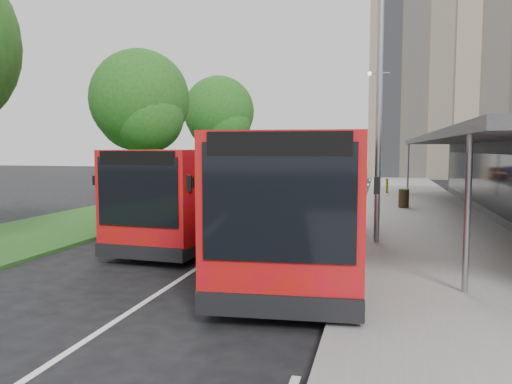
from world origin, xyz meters
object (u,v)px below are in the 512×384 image
at_px(tree_far, 219,116).
at_px(car_far, 334,169).
at_px(lamp_post_far, 379,122).
at_px(bollard, 387,186).
at_px(lamp_post_near, 377,86).
at_px(car_near, 358,171).
at_px(bus_main, 303,196).
at_px(bus_second, 216,191).
at_px(tree_mid, 140,106).
at_px(litter_bin, 404,198).

height_order(tree_far, car_far, tree_far).
xyz_separation_m(tree_far, lamp_post_far, (11.13, 0.95, -0.48)).
height_order(lamp_post_far, bollard, lamp_post_far).
relative_size(lamp_post_near, car_near, 2.11).
bearing_deg(bus_main, bus_second, 135.21).
distance_m(tree_mid, lamp_post_near, 13.18).
distance_m(litter_bin, bollard, 7.61).
xyz_separation_m(lamp_post_far, litter_bin, (1.23, -10.90, -4.14)).
height_order(lamp_post_near, bus_second, lamp_post_near).
xyz_separation_m(bus_main, bollard, (2.37, 18.67, -1.04)).
distance_m(tree_far, bus_main, 23.29).
relative_size(tree_mid, tree_far, 0.95).
bearing_deg(tree_far, bus_second, -71.97).
xyz_separation_m(bus_second, car_far, (0.07, 42.06, -0.96)).
bearing_deg(bus_main, litter_bin, 69.79).
bearing_deg(tree_far, car_far, 75.88).
bearing_deg(car_near, litter_bin, -89.37).
height_order(bollard, car_far, bollard).
height_order(lamp_post_far, bus_main, lamp_post_far).
bearing_deg(bus_main, lamp_post_far, 80.45).
bearing_deg(bus_main, tree_mid, 130.99).
distance_m(tree_far, lamp_post_far, 11.18).
height_order(bus_main, car_near, bus_main).
bearing_deg(lamp_post_near, tree_far, 120.29).
bearing_deg(tree_mid, lamp_post_near, -32.36).
relative_size(litter_bin, car_far, 0.28).
relative_size(tree_far, lamp_post_near, 1.01).
xyz_separation_m(tree_far, bus_main, (9.31, -21.05, -3.56)).
distance_m(tree_mid, lamp_post_far, 17.07).
height_order(tree_mid, car_far, tree_mid).
xyz_separation_m(bollard, car_far, (-5.68, 26.22, -0.09)).
bearing_deg(tree_far, bus_main, -66.15).
distance_m(tree_far, car_far, 25.03).
height_order(bus_second, bollard, bus_second).
bearing_deg(lamp_post_far, bus_main, -94.74).
bearing_deg(bollard, car_near, 97.82).
relative_size(tree_mid, bollard, 8.46).
bearing_deg(bus_second, bollard, 73.51).
distance_m(tree_far, car_near, 19.34).
bearing_deg(car_near, bollard, -88.60).
xyz_separation_m(bus_main, litter_bin, (3.05, 11.09, -1.06)).
height_order(lamp_post_near, litter_bin, lamp_post_near).
bearing_deg(bus_main, car_far, 89.40).
relative_size(lamp_post_near, litter_bin, 9.29).
height_order(tree_far, bollard, tree_far).
bearing_deg(bollard, bus_main, -97.24).
height_order(lamp_post_far, litter_bin, lamp_post_far).
bearing_deg(car_far, bollard, -62.51).
bearing_deg(tree_mid, bus_main, -44.19).
xyz_separation_m(bus_main, car_near, (-0.21, 37.50, -0.99)).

